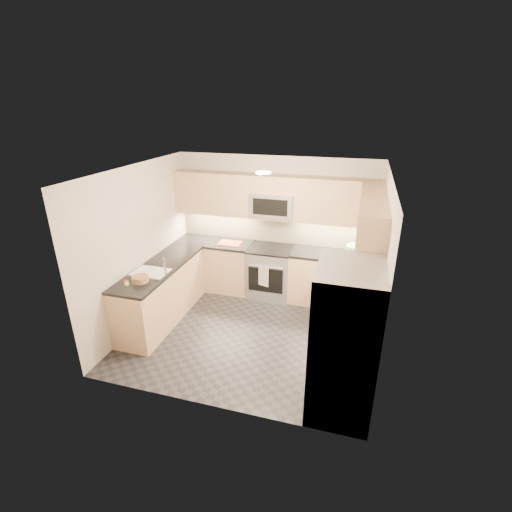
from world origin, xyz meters
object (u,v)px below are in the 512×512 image
microwave (273,204)px  utensil_bowl (355,250)px  refrigerator (344,341)px  fruit_basket (140,279)px  gas_range (270,272)px  cutting_board (230,243)px

microwave → utensil_bowl: 1.60m
refrigerator → fruit_basket: size_ratio=7.57×
gas_range → fruit_basket: (-1.48, -1.83, 0.53)m
refrigerator → fruit_basket: bearing=168.5°
gas_range → utensil_bowl: size_ratio=2.94×
gas_range → fruit_basket: bearing=-128.9°
utensil_bowl → fruit_basket: (-2.93, -1.88, -0.05)m
refrigerator → cutting_board: refrigerator is taller
microwave → refrigerator: bearing=-60.4°
gas_range → microwave: bearing=90.0°
fruit_basket → refrigerator: bearing=-11.5°
microwave → cutting_board: 1.08m
refrigerator → fruit_basket: refrigerator is taller
gas_range → utensil_bowl: utensil_bowl is taller
gas_range → microwave: size_ratio=1.20×
microwave → utensil_bowl: (1.45, -0.07, -0.67)m
microwave → fruit_basket: (-1.48, -1.95, -0.72)m
gas_range → refrigerator: size_ratio=0.51×
utensil_bowl → gas_range: bearing=-177.8°
cutting_board → fruit_basket: bearing=-111.2°
refrigerator → utensil_bowl: bearing=89.9°
gas_range → utensil_bowl: 1.56m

